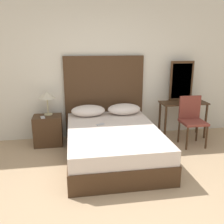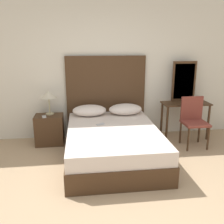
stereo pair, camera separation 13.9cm
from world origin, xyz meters
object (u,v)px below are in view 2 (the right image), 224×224
Objects in this scene: phone_on_bed at (101,124)px; nightstand at (50,130)px; table_lamp at (49,95)px; bed at (113,143)px; vanity_desk at (185,110)px; phone_on_nightstand at (44,117)px; chair at (193,118)px.

nightstand is (-0.93, 0.53, -0.25)m from phone_on_bed.
table_lamp is at bearing 146.37° from phone_on_bed.
bed is 4.66× the size of table_lamp.
phone_on_bed is 0.18× the size of vanity_desk.
table_lamp is at bearing 62.96° from phone_on_nightstand.
phone_on_bed is at bearing 128.67° from bed.
table_lamp is 0.40m from phone_on_nightstand.
vanity_desk reaches higher than bed.
phone_on_nightstand is 2.74m from chair.
nightstand is 3.49× the size of phone_on_nightstand.
bed is 1.52m from table_lamp.
vanity_desk is 1.01× the size of chair.
chair is (2.63, -0.47, -0.40)m from table_lamp.
vanity_desk is at bearing -1.86° from table_lamp.
bed is 1.34m from nightstand.
phone_on_bed is 0.37× the size of table_lamp.
nightstand reaches higher than bed.
nightstand is 1.28× the size of table_lamp.
vanity_desk is (1.55, 0.74, 0.32)m from bed.
phone_on_nightstand reaches higher than nightstand.
phone_on_nightstand reaches higher than phone_on_bed.
bed is 1.75m from vanity_desk.
phone_on_bed is at bearing -29.76° from nightstand.
phone_on_nightstand reaches higher than bed.
chair is at bearing -90.11° from vanity_desk.
table_lamp reaches higher than phone_on_nightstand.
phone_on_nightstand is (-0.09, -0.17, -0.36)m from table_lamp.
phone_on_bed is 0.18× the size of chair.
phone_on_nightstand is at bearing 156.29° from phone_on_bed.
nightstand is 0.31m from phone_on_nightstand.
chair reaches higher than phone_on_bed.
chair reaches higher than phone_on_nightstand.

